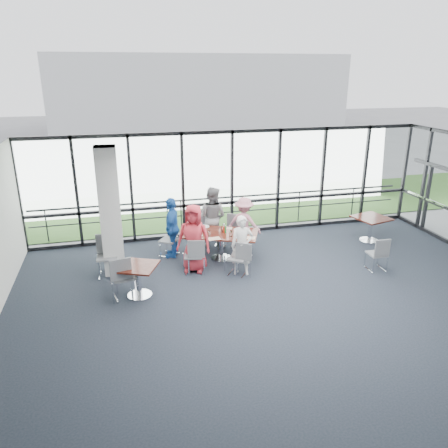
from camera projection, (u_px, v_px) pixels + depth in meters
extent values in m
cube|color=black|center=(293.00, 314.00, 9.20)|extent=(12.00, 10.00, 0.02)
cube|color=white|center=(302.00, 164.00, 8.13)|extent=(12.00, 10.00, 0.04)
cube|color=white|center=(232.00, 183.00, 13.23)|extent=(12.00, 0.10, 3.20)
cube|color=black|center=(427.00, 198.00, 13.65)|extent=(0.12, 1.60, 2.10)
cube|color=white|center=(110.00, 212.00, 10.57)|extent=(0.50, 0.50, 3.20)
cube|color=gray|center=(201.00, 192.00, 18.34)|extent=(80.00, 70.00, 0.02)
cube|color=#345920|center=(211.00, 205.00, 16.50)|extent=(80.00, 5.00, 0.01)
cube|color=#B9BBC0|center=(196.00, 91.00, 38.34)|extent=(24.00, 10.00, 6.00)
cylinder|color=#2D2D33|center=(227.00, 212.00, 14.15)|extent=(12.00, 0.06, 0.06)
cube|color=#360D09|center=(221.00, 233.00, 11.65)|extent=(2.18, 1.72, 0.04)
cylinder|color=silver|center=(221.00, 246.00, 11.78)|extent=(0.12, 0.12, 0.71)
cylinder|color=silver|center=(221.00, 258.00, 11.89)|extent=(0.56, 0.56, 0.03)
cube|color=#360D09|center=(138.00, 266.00, 9.70)|extent=(1.06, 1.06, 0.04)
cylinder|color=silver|center=(139.00, 282.00, 9.83)|extent=(0.12, 0.12, 0.71)
cube|color=#360D09|center=(372.00, 218.00, 12.86)|extent=(1.11, 1.11, 0.04)
cylinder|color=silver|center=(370.00, 230.00, 12.99)|extent=(0.12, 0.12, 0.71)
imported|color=#BA2B36|center=(194.00, 238.00, 10.93)|extent=(1.01, 0.86, 1.75)
imported|color=silver|center=(242.00, 246.00, 10.77)|extent=(0.63, 0.51, 1.52)
imported|color=slate|center=(212.00, 217.00, 12.43)|extent=(1.01, 0.94, 1.78)
imported|color=#CB7D8E|center=(244.00, 223.00, 12.35)|extent=(1.08, 0.98, 1.51)
imported|color=#1D56A9|center=(172.00, 227.00, 11.79)|extent=(0.76, 1.08, 1.67)
cylinder|color=white|center=(198.00, 236.00, 11.41)|extent=(0.26, 0.26, 0.01)
cylinder|color=white|center=(240.00, 237.00, 11.30)|extent=(0.24, 0.24, 0.01)
cylinder|color=white|center=(205.00, 226.00, 12.08)|extent=(0.25, 0.25, 0.01)
cylinder|color=white|center=(241.00, 229.00, 11.87)|extent=(0.28, 0.28, 0.01)
cylinder|color=white|center=(193.00, 231.00, 11.77)|extent=(0.26, 0.26, 0.01)
cylinder|color=white|center=(209.00, 233.00, 11.41)|extent=(0.06, 0.06, 0.13)
cylinder|color=white|center=(231.00, 234.00, 11.35)|extent=(0.08, 0.08, 0.15)
cylinder|color=white|center=(224.00, 227.00, 11.89)|extent=(0.07, 0.07, 0.14)
cylinder|color=white|center=(196.00, 231.00, 11.57)|extent=(0.07, 0.07, 0.14)
cube|color=beige|center=(214.00, 239.00, 11.23)|extent=(0.34, 0.24, 0.00)
cube|color=beige|center=(249.00, 238.00, 11.29)|extent=(0.38, 0.32, 0.00)
cube|color=beige|center=(227.00, 228.00, 11.98)|extent=(0.32, 0.27, 0.00)
cube|color=black|center=(224.00, 231.00, 11.69)|extent=(0.10, 0.07, 0.04)
cylinder|color=maroon|center=(224.00, 230.00, 11.61)|extent=(0.06, 0.06, 0.18)
cylinder|color=#217E33|center=(225.00, 229.00, 11.61)|extent=(0.05, 0.05, 0.20)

